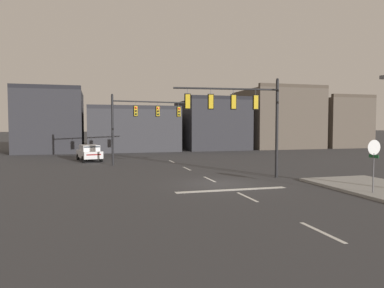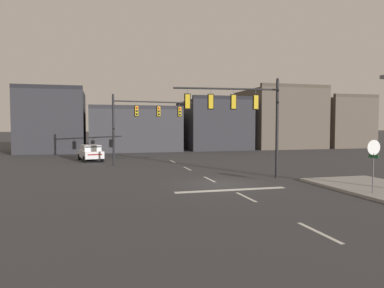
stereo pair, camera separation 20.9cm
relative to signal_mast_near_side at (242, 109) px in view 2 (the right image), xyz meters
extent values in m
plane|color=#353538|center=(-2.21, -1.85, -4.62)|extent=(400.00, 400.00, 0.00)
cube|color=gray|center=(5.75, -5.85, -4.54)|extent=(5.00, 8.00, 0.15)
cube|color=silver|center=(-2.21, -3.85, -4.61)|extent=(6.40, 0.50, 0.01)
cube|color=silver|center=(-2.21, -11.85, -4.61)|extent=(0.16, 2.40, 0.01)
cube|color=silver|center=(-2.21, -5.85, -4.61)|extent=(0.16, 2.40, 0.01)
cube|color=silver|center=(-2.21, 0.15, -4.61)|extent=(0.16, 2.40, 0.01)
cube|color=silver|center=(-2.21, 6.15, -4.61)|extent=(0.16, 2.40, 0.01)
cube|color=silver|center=(-2.21, 12.15, -4.61)|extent=(0.16, 2.40, 0.01)
cylinder|color=black|center=(2.46, -0.25, -1.32)|extent=(0.20, 0.20, 6.60)
cylinder|color=black|center=(-1.06, 0.08, 1.35)|extent=(7.05, 0.78, 0.12)
sphere|color=black|center=(2.46, -0.25, 2.03)|extent=(0.18, 0.18, 0.18)
cylinder|color=#56565B|center=(0.93, -0.10, 1.11)|extent=(0.03, 0.03, 0.35)
cube|color=gold|center=(0.93, -0.10, 0.49)|extent=(0.32, 0.27, 0.90)
sphere|color=red|center=(0.94, 0.03, 0.77)|extent=(0.20, 0.20, 0.20)
sphere|color=#2D2314|center=(0.94, 0.03, 0.49)|extent=(0.20, 0.20, 0.20)
sphere|color=black|center=(0.94, 0.03, 0.20)|extent=(0.20, 0.20, 0.20)
cube|color=black|center=(0.93, -0.12, 0.49)|extent=(0.42, 0.07, 1.02)
cylinder|color=#56565B|center=(-0.60, 0.04, 1.11)|extent=(0.03, 0.03, 0.35)
cube|color=gold|center=(-0.60, 0.04, 0.49)|extent=(0.32, 0.27, 0.90)
sphere|color=red|center=(-0.59, 0.17, 0.77)|extent=(0.20, 0.20, 0.20)
sphere|color=#2D2314|center=(-0.59, 0.17, 0.49)|extent=(0.20, 0.20, 0.20)
sphere|color=black|center=(-0.59, 0.17, 0.20)|extent=(0.20, 0.20, 0.20)
cube|color=black|center=(-0.60, 0.02, 0.49)|extent=(0.42, 0.07, 1.02)
cylinder|color=#56565B|center=(-2.13, 0.18, 1.11)|extent=(0.03, 0.03, 0.35)
cube|color=gold|center=(-2.13, 0.18, 0.49)|extent=(0.32, 0.27, 0.90)
sphere|color=red|center=(-2.12, 0.31, 0.77)|extent=(0.20, 0.20, 0.20)
sphere|color=#2D2314|center=(-2.12, 0.31, 0.49)|extent=(0.20, 0.20, 0.20)
sphere|color=black|center=(-2.12, 0.31, 0.20)|extent=(0.20, 0.20, 0.20)
cube|color=black|center=(-2.13, 0.17, 0.49)|extent=(0.42, 0.07, 1.02)
cylinder|color=#56565B|center=(-3.66, 0.33, 1.11)|extent=(0.03, 0.03, 0.35)
cube|color=gold|center=(-3.66, 0.33, 0.49)|extent=(0.32, 0.27, 0.90)
sphere|color=red|center=(-3.65, 0.46, 0.77)|extent=(0.20, 0.20, 0.20)
sphere|color=#2D2314|center=(-3.65, 0.46, 0.49)|extent=(0.20, 0.20, 0.20)
sphere|color=black|center=(-3.65, 0.46, 0.20)|extent=(0.20, 0.20, 0.20)
cube|color=black|center=(-3.66, 0.31, 0.49)|extent=(0.42, 0.07, 1.02)
cylinder|color=black|center=(-7.98, 10.24, -1.51)|extent=(0.20, 0.20, 6.22)
cylinder|color=black|center=(-4.23, 10.81, 1.12)|extent=(7.51, 1.24, 0.12)
sphere|color=black|center=(-7.98, 10.24, 1.65)|extent=(0.18, 0.18, 0.18)
cylinder|color=#56565B|center=(-5.89, 10.56, 0.88)|extent=(0.03, 0.03, 0.35)
cube|color=gold|center=(-5.89, 10.56, 0.26)|extent=(0.33, 0.28, 0.90)
sphere|color=red|center=(-5.87, 10.43, 0.54)|extent=(0.20, 0.20, 0.20)
sphere|color=#2D2314|center=(-5.87, 10.43, 0.26)|extent=(0.20, 0.20, 0.20)
sphere|color=black|center=(-5.87, 10.43, -0.02)|extent=(0.20, 0.20, 0.20)
cube|color=black|center=(-5.90, 10.58, 0.26)|extent=(0.42, 0.09, 1.02)
cylinder|color=#56565B|center=(-3.81, 10.87, 0.88)|extent=(0.03, 0.03, 0.35)
cube|color=gold|center=(-3.81, 10.87, 0.26)|extent=(0.33, 0.28, 0.90)
sphere|color=red|center=(-3.79, 10.74, 0.54)|extent=(0.20, 0.20, 0.20)
sphere|color=#2D2314|center=(-3.79, 10.74, 0.26)|extent=(0.20, 0.20, 0.20)
sphere|color=black|center=(-3.79, 10.74, -0.02)|extent=(0.20, 0.20, 0.20)
cube|color=black|center=(-3.81, 10.89, 0.26)|extent=(0.42, 0.09, 1.02)
cylinder|color=#56565B|center=(-1.73, 11.18, 0.88)|extent=(0.03, 0.03, 0.35)
cube|color=gold|center=(-1.73, 11.18, 0.26)|extent=(0.33, 0.28, 0.90)
sphere|color=red|center=(-1.71, 11.05, 0.54)|extent=(0.20, 0.20, 0.20)
sphere|color=#2D2314|center=(-1.71, 11.05, 0.26)|extent=(0.20, 0.20, 0.20)
sphere|color=black|center=(-1.71, 11.05, -0.02)|extent=(0.20, 0.20, 0.20)
cube|color=black|center=(-1.73, 11.20, 0.26)|extent=(0.42, 0.09, 1.02)
cylinder|color=#56565B|center=(4.07, -7.21, -3.54)|extent=(0.06, 0.06, 2.15)
cylinder|color=white|center=(4.07, -7.21, -2.17)|extent=(0.76, 0.03, 0.76)
cylinder|color=#B21414|center=(4.07, -7.19, -2.17)|extent=(0.68, 0.03, 0.68)
cube|color=#19592D|center=(4.07, -7.21, -2.62)|extent=(0.02, 0.64, 0.16)
cube|color=silver|center=(-10.08, 14.94, -3.92)|extent=(2.68, 4.68, 0.70)
cube|color=silver|center=(-10.05, 14.80, -3.29)|extent=(2.08, 2.74, 0.56)
cube|color=#2D3842|center=(-10.21, 15.55, -3.31)|extent=(1.54, 0.56, 0.47)
cube|color=#2D3842|center=(-9.81, 13.65, -3.31)|extent=(1.53, 0.53, 0.46)
cylinder|color=black|center=(-11.22, 16.19, -4.30)|extent=(0.35, 0.67, 0.64)
cylinder|color=black|center=(-9.55, 16.54, -4.30)|extent=(0.35, 0.67, 0.64)
cylinder|color=black|center=(-10.61, 13.35, -4.30)|extent=(0.35, 0.67, 0.64)
cylinder|color=black|center=(-8.95, 13.70, -4.30)|extent=(0.35, 0.67, 0.64)
sphere|color=silver|center=(-11.10, 16.95, -3.87)|extent=(0.16, 0.16, 0.16)
sphere|color=silver|center=(-9.97, 17.20, -3.87)|extent=(0.16, 0.16, 0.16)
cube|color=maroon|center=(-9.63, 12.81, -3.84)|extent=(1.35, 0.32, 0.12)
cube|color=#2D2D33|center=(-15.25, 28.78, -0.61)|extent=(8.28, 9.10, 8.02)
cube|color=black|center=(-15.25, 24.53, 3.65)|extent=(8.28, 0.60, 0.50)
cube|color=#38383D|center=(-4.35, 29.02, -1.77)|extent=(12.27, 9.59, 5.69)
cube|color=#2B2B30|center=(-4.35, 24.53, 1.32)|extent=(12.27, 0.60, 0.50)
cube|color=#2D2D33|center=(7.69, 29.76, -1.02)|extent=(9.10, 11.06, 7.19)
cube|color=black|center=(7.69, 24.53, 2.82)|extent=(9.10, 0.60, 0.50)
cube|color=brown|center=(18.85, 29.60, -0.06)|extent=(11.27, 10.73, 9.12)
cube|color=#493F35|center=(18.85, 24.53, 4.75)|extent=(11.27, 0.60, 0.50)
cube|color=brown|center=(29.30, 29.20, -0.68)|extent=(7.85, 9.94, 7.88)
cube|color=#493F35|center=(29.30, 24.53, 3.51)|extent=(7.85, 0.60, 0.50)
camera|label=1|loc=(-9.43, -21.88, -1.08)|focal=33.07mm
camera|label=2|loc=(-9.23, -21.94, -1.08)|focal=33.07mm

